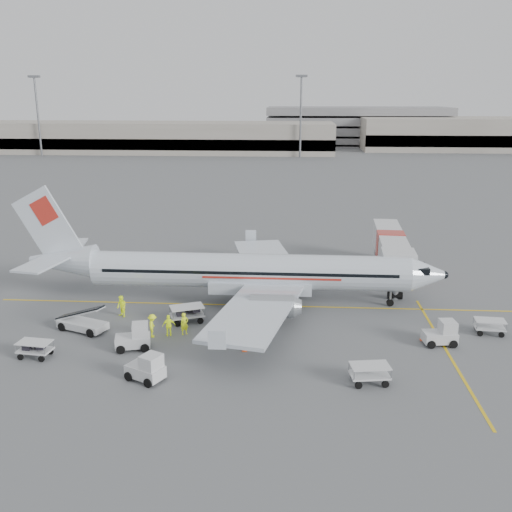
% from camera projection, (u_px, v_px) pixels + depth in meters
% --- Properties ---
extents(ground, '(360.00, 360.00, 0.00)m').
position_uv_depth(ground, '(254.00, 305.00, 48.33)').
color(ground, '#56595B').
extents(stripe_lead, '(44.00, 0.20, 0.01)m').
position_uv_depth(stripe_lead, '(254.00, 305.00, 48.33)').
color(stripe_lead, yellow).
rests_on(stripe_lead, ground).
extents(stripe_cross, '(0.20, 20.00, 0.01)m').
position_uv_depth(stripe_cross, '(447.00, 351.00, 39.78)').
color(stripe_cross, yellow).
rests_on(stripe_cross, ground).
extents(terminal_west, '(110.00, 22.00, 9.00)m').
position_uv_depth(terminal_west, '(153.00, 137.00, 174.33)').
color(terminal_west, gray).
rests_on(terminal_west, ground).
extents(terminal_east, '(90.00, 26.00, 10.00)m').
position_uv_depth(terminal_east, '(503.00, 134.00, 181.79)').
color(terminal_east, gray).
rests_on(terminal_east, ground).
extents(parking_garage, '(62.00, 24.00, 14.00)m').
position_uv_depth(parking_garage, '(357.00, 125.00, 198.42)').
color(parking_garage, slate).
rests_on(parking_garage, ground).
extents(treeline, '(300.00, 3.00, 6.00)m').
position_uv_depth(treeline, '(285.00, 133.00, 215.45)').
color(treeline, black).
rests_on(treeline, ground).
extents(mast_west, '(3.20, 1.20, 22.00)m').
position_uv_depth(mast_west, '(38.00, 117.00, 162.88)').
color(mast_west, slate).
rests_on(mast_west, ground).
extents(mast_center, '(3.20, 1.20, 22.00)m').
position_uv_depth(mast_center, '(301.00, 117.00, 158.25)').
color(mast_center, slate).
rests_on(mast_center, ground).
extents(aircraft, '(35.37, 27.79, 9.71)m').
position_uv_depth(aircraft, '(250.00, 248.00, 47.66)').
color(aircraft, silver).
rests_on(aircraft, ground).
extents(jet_bridge, '(4.31, 17.28, 4.49)m').
position_uv_depth(jet_bridge, '(390.00, 255.00, 55.21)').
color(jet_bridge, silver).
rests_on(jet_bridge, ground).
extents(belt_loader, '(5.39, 3.61, 2.73)m').
position_uv_depth(belt_loader, '(82.00, 314.00, 42.86)').
color(belt_loader, silver).
rests_on(belt_loader, ground).
extents(tug_fore, '(2.45, 1.58, 1.79)m').
position_uv_depth(tug_fore, '(440.00, 333.00, 40.60)').
color(tug_fore, silver).
rests_on(tug_fore, ground).
extents(tug_mid, '(2.71, 2.28, 1.82)m').
position_uv_depth(tug_mid, '(145.00, 367.00, 35.54)').
color(tug_mid, silver).
rests_on(tug_mid, ground).
extents(tug_aft, '(2.65, 1.89, 1.85)m').
position_uv_depth(tug_aft, '(133.00, 337.00, 39.88)').
color(tug_aft, silver).
rests_on(tug_aft, ground).
extents(cart_loaded_a, '(2.94, 2.36, 1.34)m').
position_uv_depth(cart_loaded_a, '(187.00, 314.00, 44.63)').
color(cart_loaded_a, silver).
rests_on(cart_loaded_a, ground).
extents(cart_loaded_b, '(2.36, 1.57, 1.16)m').
position_uv_depth(cart_loaded_b, '(35.00, 349.00, 38.68)').
color(cart_loaded_b, silver).
rests_on(cart_loaded_b, ground).
extents(cart_empty_a, '(2.58, 1.75, 1.25)m').
position_uv_depth(cart_empty_a, '(370.00, 374.00, 35.17)').
color(cart_empty_a, silver).
rests_on(cart_empty_a, ground).
extents(cart_empty_b, '(2.28, 1.48, 1.13)m').
position_uv_depth(cart_empty_b, '(489.00, 327.00, 42.47)').
color(cart_empty_b, silver).
rests_on(cart_empty_b, ground).
extents(cone_nose, '(0.38, 0.38, 0.62)m').
position_uv_depth(cone_nose, '(423.00, 336.00, 41.43)').
color(cone_nose, '#FF4E13').
rests_on(cone_nose, ground).
extents(cone_port, '(0.41, 0.41, 0.67)m').
position_uv_depth(cone_port, '(298.00, 263.00, 59.38)').
color(cone_port, '#FF4E13').
rests_on(cone_port, ground).
extents(cone_stbd, '(0.36, 0.36, 0.59)m').
position_uv_depth(cone_stbd, '(245.00, 347.00, 39.73)').
color(cone_stbd, '#FF4E13').
rests_on(cone_stbd, ground).
extents(crew_a, '(0.74, 0.68, 1.69)m').
position_uv_depth(crew_a, '(184.00, 324.00, 42.30)').
color(crew_a, '#E0F619').
rests_on(crew_a, ground).
extents(crew_b, '(1.09, 1.07, 1.77)m').
position_uv_depth(crew_b, '(122.00, 306.00, 45.65)').
color(crew_b, '#E0F619').
rests_on(crew_b, ground).
extents(crew_c, '(0.82, 1.22, 1.76)m').
position_uv_depth(crew_c, '(152.00, 326.00, 41.85)').
color(crew_c, '#E0F619').
rests_on(crew_c, ground).
extents(crew_d, '(1.04, 0.70, 1.65)m').
position_uv_depth(crew_d, '(169.00, 325.00, 42.06)').
color(crew_d, '#E0F619').
rests_on(crew_d, ground).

